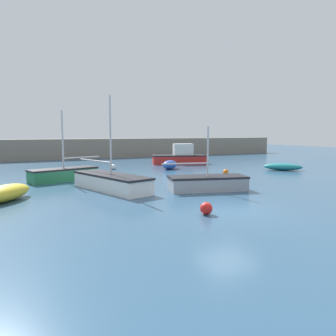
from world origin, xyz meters
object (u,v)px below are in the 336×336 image
dinghy_near_pier (170,165)px  rowboat_blue_near (5,193)px  motorboat_with_cabin (180,157)px  mooring_buoy_yellow (84,170)px  open_tender_yellow (283,167)px  mooring_buoy_orange (226,172)px  mooring_buoy_red (206,208)px  sailboat_twin_hulled (64,174)px  sailboat_short_mast (207,183)px  sailboat_tall_mast (111,182)px  mooring_buoy_white (113,167)px

dinghy_near_pier → rowboat_blue_near: bearing=-178.3°
motorboat_with_cabin → mooring_buoy_yellow: 11.55m
open_tender_yellow → motorboat_with_cabin: 10.89m
mooring_buoy_orange → mooring_buoy_red: bearing=-129.6°
dinghy_near_pier → rowboat_blue_near: size_ratio=0.61×
open_tender_yellow → dinghy_near_pier: (-8.68, 5.30, 0.10)m
open_tender_yellow → mooring_buoy_red: 18.21m
dinghy_near_pier → sailboat_twin_hulled: sailboat_twin_hulled is taller
mooring_buoy_yellow → sailboat_short_mast: bearing=-68.3°
sailboat_tall_mast → mooring_buoy_yellow: (0.35, 9.28, -0.26)m
mooring_buoy_red → mooring_buoy_yellow: size_ratio=1.13×
sailboat_short_mast → mooring_buoy_red: 5.78m
sailboat_tall_mast → motorboat_with_cabin: size_ratio=1.09×
sailboat_tall_mast → mooring_buoy_white: 10.97m
sailboat_short_mast → rowboat_blue_near: sailboat_short_mast is taller
open_tender_yellow → mooring_buoy_orange: open_tender_yellow is taller
rowboat_blue_near → mooring_buoy_yellow: size_ratio=7.75×
sailboat_tall_mast → mooring_buoy_yellow: 9.29m
sailboat_twin_hulled → mooring_buoy_orange: 12.37m
mooring_buoy_orange → sailboat_tall_mast: bearing=-164.3°
sailboat_tall_mast → open_tender_yellow: bearing=84.6°
sailboat_short_mast → sailboat_twin_hulled: size_ratio=0.97×
mooring_buoy_yellow → mooring_buoy_white: bearing=22.2°
mooring_buoy_red → rowboat_blue_near: bearing=138.0°
open_tender_yellow → sailboat_short_mast: bearing=-108.6°
sailboat_short_mast → mooring_buoy_red: bearing=-108.7°
dinghy_near_pier → mooring_buoy_orange: bearing=-100.6°
dinghy_near_pier → rowboat_blue_near: dinghy_near_pier is taller
open_tender_yellow → sailboat_short_mast: (-11.70, -5.68, 0.12)m
rowboat_blue_near → mooring_buoy_red: 9.95m
sailboat_tall_mast → rowboat_blue_near: size_ratio=1.87×
open_tender_yellow → sailboat_short_mast: sailboat_short_mast is taller
mooring_buoy_red → mooring_buoy_yellow: bearing=95.2°
sailboat_short_mast → mooring_buoy_orange: bearing=60.5°
open_tender_yellow → mooring_buoy_red: size_ratio=6.12×
rowboat_blue_near → mooring_buoy_yellow: 11.54m
mooring_buoy_orange → mooring_buoy_white: bearing=132.7°
sailboat_twin_hulled → mooring_buoy_red: 12.98m
open_tender_yellow → dinghy_near_pier: dinghy_near_pier is taller
mooring_buoy_orange → mooring_buoy_white: (-6.99, 7.59, 0.02)m
dinghy_near_pier → mooring_buoy_yellow: bearing=142.0°
mooring_buoy_red → sailboat_short_mast: bearing=56.6°
open_tender_yellow → rowboat_blue_near: rowboat_blue_near is taller
dinghy_near_pier → motorboat_with_cabin: motorboat_with_cabin is taller
sailboat_twin_hulled → mooring_buoy_white: 7.44m
dinghy_near_pier → mooring_buoy_orange: 6.03m
sailboat_twin_hulled → mooring_buoy_yellow: (2.25, 4.16, -0.25)m
dinghy_near_pier → mooring_buoy_yellow: (-7.70, 0.79, -0.18)m
mooring_buoy_white → mooring_buoy_yellow: (-2.92, -1.19, -0.02)m
sailboat_tall_mast → open_tender_yellow: sailboat_tall_mast is taller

